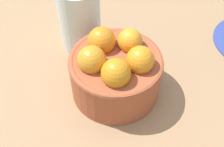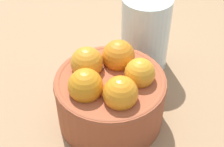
{
  "view_description": "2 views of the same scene",
  "coord_description": "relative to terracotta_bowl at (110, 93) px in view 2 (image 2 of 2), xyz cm",
  "views": [
    {
      "loc": [
        -29.71,
        4.71,
        37.79
      ],
      "look_at": [
        -1.7,
        0.78,
        5.82
      ],
      "focal_mm": 48.51,
      "sensor_mm": 36.0,
      "label": 1
    },
    {
      "loc": [
        -21.14,
        -21.19,
        34.26
      ],
      "look_at": [
        0.32,
        0.03,
        7.62
      ],
      "focal_mm": 54.02,
      "sensor_mm": 36.0,
      "label": 2
    }
  ],
  "objects": [
    {
      "name": "water_glass",
      "position": [
        11.87,
        4.45,
        1.19
      ],
      "size": [
        7.21,
        7.21,
        11.49
      ],
      "primitive_type": "cylinder",
      "color": "silver",
      "rests_on": "ground_plane"
    },
    {
      "name": "terracotta_bowl",
      "position": [
        0.0,
        0.0,
        0.0
      ],
      "size": [
        13.84,
        13.84,
        9.92
      ],
      "color": "#9E4C2D",
      "rests_on": "ground_plane"
    },
    {
      "name": "ground_plane",
      "position": [
        0.02,
        -0.03,
        -7.05
      ],
      "size": [
        148.35,
        82.25,
        4.98
      ],
      "primitive_type": "cube",
      "color": "#997551"
    }
  ]
}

